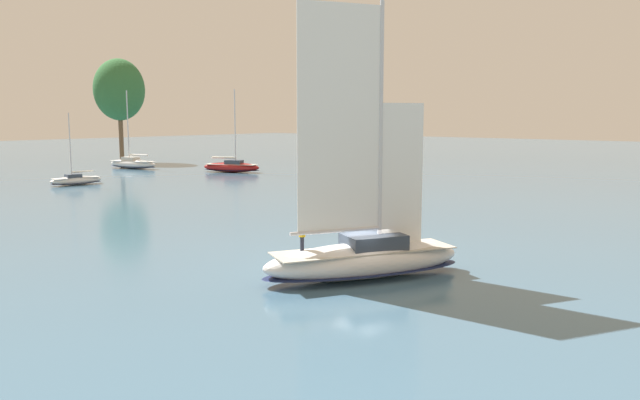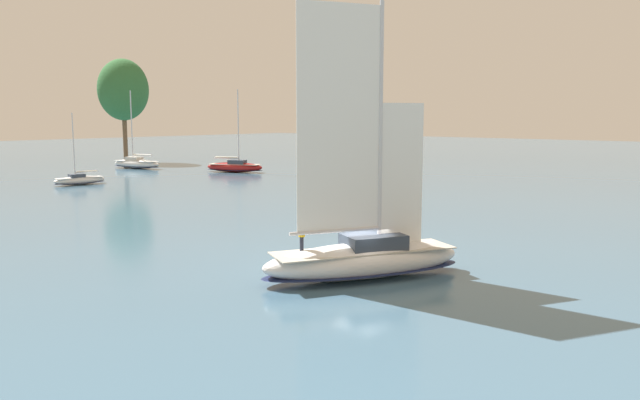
{
  "view_description": "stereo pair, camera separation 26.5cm",
  "coord_description": "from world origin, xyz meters",
  "px_view_note": "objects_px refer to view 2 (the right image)",
  "views": [
    {
      "loc": [
        -25.92,
        -18.68,
        8.43
      ],
      "look_at": [
        0.0,
        3.0,
        3.86
      ],
      "focal_mm": 35.0,
      "sensor_mm": 36.0,
      "label": 1
    },
    {
      "loc": [
        -25.75,
        -18.88,
        8.43
      ],
      "look_at": [
        0.0,
        3.0,
        3.86
      ],
      "focal_mm": 35.0,
      "sensor_mm": 36.0,
      "label": 2
    }
  ],
  "objects_px": {
    "tree_shore_center": "(123,90)",
    "sailboat_main": "(364,256)",
    "sailboat_moored_mid_channel": "(235,167)",
    "channel_buoy": "(383,205)",
    "sailboat_moored_near_marina": "(136,163)",
    "sailboat_moored_far_slip": "(79,180)"
  },
  "relations": [
    {
      "from": "sailboat_moored_mid_channel",
      "to": "sailboat_moored_far_slip",
      "type": "bearing_deg",
      "value": 175.82
    },
    {
      "from": "tree_shore_center",
      "to": "sailboat_moored_far_slip",
      "type": "distance_m",
      "value": 40.92
    },
    {
      "from": "sailboat_moored_far_slip",
      "to": "channel_buoy",
      "type": "bearing_deg",
      "value": -82.48
    },
    {
      "from": "tree_shore_center",
      "to": "sailboat_main",
      "type": "height_order",
      "value": "tree_shore_center"
    },
    {
      "from": "tree_shore_center",
      "to": "sailboat_moored_near_marina",
      "type": "relative_size",
      "value": 1.5
    },
    {
      "from": "tree_shore_center",
      "to": "sailboat_moored_far_slip",
      "type": "xyz_separation_m",
      "value": [
        -25.36,
        -29.58,
        -12.51
      ]
    },
    {
      "from": "sailboat_main",
      "to": "channel_buoy",
      "type": "height_order",
      "value": "sailboat_main"
    },
    {
      "from": "sailboat_main",
      "to": "sailboat_moored_mid_channel",
      "type": "distance_m",
      "value": 63.7
    },
    {
      "from": "sailboat_main",
      "to": "channel_buoy",
      "type": "relative_size",
      "value": 8.0
    },
    {
      "from": "sailboat_moored_mid_channel",
      "to": "channel_buoy",
      "type": "distance_m",
      "value": 43.97
    },
    {
      "from": "sailboat_main",
      "to": "sailboat_moored_near_marina",
      "type": "height_order",
      "value": "sailboat_main"
    },
    {
      "from": "sailboat_moored_near_marina",
      "to": "channel_buoy",
      "type": "height_order",
      "value": "sailboat_moored_near_marina"
    },
    {
      "from": "sailboat_moored_far_slip",
      "to": "sailboat_main",
      "type": "bearing_deg",
      "value": -104.01
    },
    {
      "from": "sailboat_moored_mid_channel",
      "to": "sailboat_moored_near_marina",
      "type": "bearing_deg",
      "value": 108.74
    },
    {
      "from": "sailboat_moored_mid_channel",
      "to": "sailboat_moored_far_slip",
      "type": "height_order",
      "value": "sailboat_moored_mid_channel"
    },
    {
      "from": "sailboat_moored_far_slip",
      "to": "channel_buoy",
      "type": "distance_m",
      "value": 42.0
    },
    {
      "from": "sailboat_main",
      "to": "sailboat_moored_far_slip",
      "type": "xyz_separation_m",
      "value": [
        13.32,
        53.38,
        -0.59
      ]
    },
    {
      "from": "sailboat_main",
      "to": "sailboat_moored_far_slip",
      "type": "height_order",
      "value": "sailboat_main"
    },
    {
      "from": "sailboat_moored_near_marina",
      "to": "sailboat_moored_mid_channel",
      "type": "relative_size",
      "value": 1.01
    },
    {
      "from": "channel_buoy",
      "to": "sailboat_main",
      "type": "bearing_deg",
      "value": -148.04
    },
    {
      "from": "sailboat_moored_far_slip",
      "to": "tree_shore_center",
      "type": "bearing_deg",
      "value": 49.4
    },
    {
      "from": "tree_shore_center",
      "to": "sailboat_moored_far_slip",
      "type": "height_order",
      "value": "tree_shore_center"
    }
  ]
}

